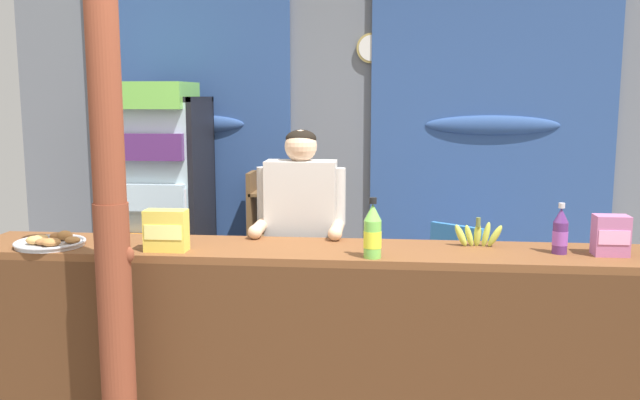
# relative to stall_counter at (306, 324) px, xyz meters

# --- Properties ---
(ground_plane) EXTENTS (7.50, 7.50, 0.00)m
(ground_plane) POSITION_rel_stall_counter_xyz_m (0.01, 0.70, -0.60)
(ground_plane) COLOR slate
(back_wall_curtained) EXTENTS (5.60, 0.22, 2.72)m
(back_wall_curtained) POSITION_rel_stall_counter_xyz_m (0.02, 2.38, 0.80)
(back_wall_curtained) COLOR slate
(back_wall_curtained) RESTS_ON ground
(stall_counter) EXTENTS (3.61, 0.52, 0.98)m
(stall_counter) POSITION_rel_stall_counter_xyz_m (0.00, 0.00, 0.00)
(stall_counter) COLOR brown
(stall_counter) RESTS_ON ground
(timber_post) EXTENTS (0.19, 0.17, 2.55)m
(timber_post) POSITION_rel_stall_counter_xyz_m (-0.88, -0.31, 0.62)
(timber_post) COLOR brown
(timber_post) RESTS_ON ground
(drink_fridge) EXTENTS (0.64, 0.73, 1.87)m
(drink_fridge) POSITION_rel_stall_counter_xyz_m (-1.36, 1.84, 0.42)
(drink_fridge) COLOR black
(drink_fridge) RESTS_ON ground
(bottle_shelf_rack) EXTENTS (0.48, 0.28, 1.16)m
(bottle_shelf_rack) POSITION_rel_stall_counter_xyz_m (-0.47, 2.05, -0.00)
(bottle_shelf_rack) COLOR brown
(bottle_shelf_rack) RESTS_ON ground
(plastic_lawn_chair) EXTENTS (0.62, 0.62, 0.86)m
(plastic_lawn_chair) POSITION_rel_stall_counter_xyz_m (0.98, 1.57, -0.11)
(plastic_lawn_chair) COLOR #3884D6
(plastic_lawn_chair) RESTS_ON ground
(shopkeeper) EXTENTS (0.53, 0.42, 1.58)m
(shopkeeper) POSITION_rel_stall_counter_xyz_m (-0.10, 0.57, 0.39)
(shopkeeper) COLOR #28282D
(shopkeeper) RESTS_ON ground
(soda_bottle_lime_soda) EXTENTS (0.09, 0.09, 0.30)m
(soda_bottle_lime_soda) POSITION_rel_stall_counter_xyz_m (0.34, -0.07, 0.51)
(soda_bottle_lime_soda) COLOR #75C64C
(soda_bottle_lime_soda) RESTS_ON stall_counter
(soda_bottle_grape_soda) EXTENTS (0.08, 0.08, 0.26)m
(soda_bottle_grape_soda) POSITION_rel_stall_counter_xyz_m (1.28, 0.11, 0.49)
(soda_bottle_grape_soda) COLOR #56286B
(soda_bottle_grape_soda) RESTS_ON stall_counter
(snack_box_wafer) EXTENTS (0.17, 0.11, 0.20)m
(snack_box_wafer) POSITION_rel_stall_counter_xyz_m (1.52, 0.10, 0.48)
(snack_box_wafer) COLOR #B76699
(snack_box_wafer) RESTS_ON stall_counter
(snack_box_instant_noodle) EXTENTS (0.22, 0.11, 0.21)m
(snack_box_instant_noodle) POSITION_rel_stall_counter_xyz_m (-0.71, -0.03, 0.49)
(snack_box_instant_noodle) COLOR #EAD14C
(snack_box_instant_noodle) RESTS_ON stall_counter
(pastry_tray) EXTENTS (0.37, 0.37, 0.07)m
(pastry_tray) POSITION_rel_stall_counter_xyz_m (-1.36, 0.02, 0.40)
(pastry_tray) COLOR #BCBCC1
(pastry_tray) RESTS_ON stall_counter
(banana_bunch) EXTENTS (0.27, 0.06, 0.16)m
(banana_bunch) POSITION_rel_stall_counter_xyz_m (0.89, 0.24, 0.44)
(banana_bunch) COLOR #B7C647
(banana_bunch) RESTS_ON stall_counter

